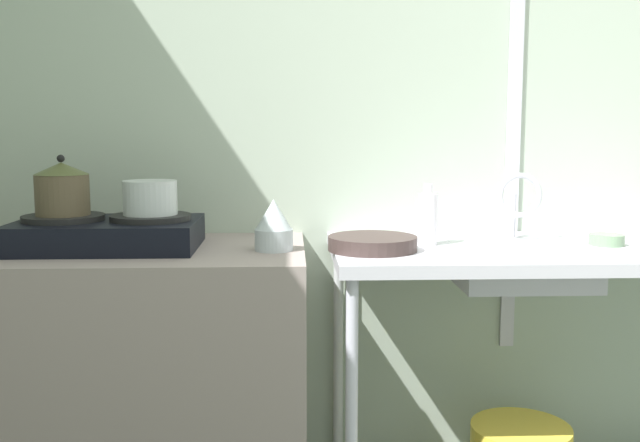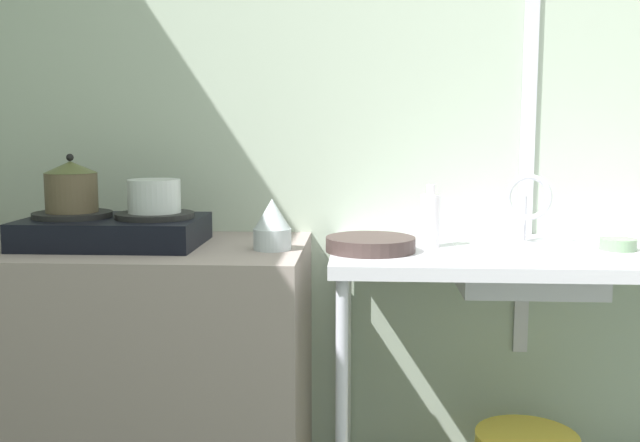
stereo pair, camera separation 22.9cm
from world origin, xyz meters
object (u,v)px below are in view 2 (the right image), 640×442
(sink_basin, at_px, (526,269))
(faucet, at_px, (528,200))
(pot_on_left_burner, at_px, (71,186))
(percolator, at_px, (272,225))
(frying_pan, at_px, (371,244))
(stove, at_px, (114,230))
(pot_on_right_burner, at_px, (154,196))
(small_bowl_on_drainboard, at_px, (618,244))
(bottle_by_sink, at_px, (430,220))

(sink_basin, bearing_deg, faucet, 77.56)
(pot_on_left_burner, bearing_deg, percolator, -4.90)
(percolator, relative_size, frying_pan, 0.58)
(stove, xyz_separation_m, frying_pan, (0.83, -0.07, -0.03))
(stove, relative_size, pot_on_right_burner, 3.36)
(frying_pan, bearing_deg, stove, 175.16)
(faucet, distance_m, small_bowl_on_drainboard, 0.31)
(sink_basin, height_order, small_bowl_on_drainboard, small_bowl_on_drainboard)
(stove, bearing_deg, pot_on_left_burner, 180.00)
(stove, relative_size, faucet, 2.47)
(pot_on_right_burner, bearing_deg, sink_basin, -1.20)
(percolator, height_order, sink_basin, percolator)
(frying_pan, height_order, small_bowl_on_drainboard, frying_pan)
(sink_basin, bearing_deg, stove, 178.93)
(pot_on_right_burner, distance_m, faucet, 1.22)
(pot_on_right_burner, xyz_separation_m, percolator, (0.39, -0.06, -0.08))
(sink_basin, distance_m, small_bowl_on_drainboard, 0.30)
(stove, relative_size, bottle_by_sink, 2.84)
(pot_on_left_burner, relative_size, bottle_by_sink, 0.95)
(pot_on_right_burner, bearing_deg, faucet, 5.55)
(pot_on_left_burner, xyz_separation_m, pot_on_right_burner, (0.27, -0.00, -0.03))
(pot_on_left_burner, bearing_deg, bottle_by_sink, 1.28)
(pot_on_left_burner, distance_m, percolator, 0.67)
(pot_on_left_burner, height_order, frying_pan, pot_on_left_burner)
(small_bowl_on_drainboard, height_order, bottle_by_sink, bottle_by_sink)
(frying_pan, bearing_deg, pot_on_left_burner, 175.84)
(pot_on_left_burner, height_order, pot_on_right_burner, pot_on_left_burner)
(faucet, bearing_deg, pot_on_left_burner, -175.47)
(pot_on_left_burner, height_order, bottle_by_sink, pot_on_left_burner)
(sink_basin, relative_size, faucet, 1.84)
(frying_pan, bearing_deg, small_bowl_on_drainboard, 5.03)
(frying_pan, bearing_deg, faucet, 19.99)
(stove, relative_size, percolator, 3.54)
(percolator, xyz_separation_m, sink_basin, (0.79, 0.03, -0.14))
(pot_on_right_burner, relative_size, faucet, 0.74)
(faucet, bearing_deg, pot_on_right_burner, -174.45)
(stove, bearing_deg, frying_pan, -4.84)
(sink_basin, bearing_deg, bottle_by_sink, 170.28)
(stove, bearing_deg, pot_on_right_burner, -0.00)
(bottle_by_sink, bearing_deg, pot_on_left_burner, -178.72)
(pot_on_left_burner, xyz_separation_m, sink_basin, (1.45, -0.02, -0.25))
(stove, relative_size, sink_basin, 1.35)
(percolator, distance_m, sink_basin, 0.81)
(pot_on_left_burner, distance_m, bottle_by_sink, 1.16)
(pot_on_left_burner, height_order, small_bowl_on_drainboard, pot_on_left_burner)
(pot_on_left_burner, bearing_deg, pot_on_right_burner, -0.00)
(pot_on_right_burner, height_order, bottle_by_sink, pot_on_right_burner)
(stove, bearing_deg, bottle_by_sink, 1.45)
(pot_on_left_burner, relative_size, pot_on_right_burner, 1.12)
(faucet, distance_m, bottle_by_sink, 0.34)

